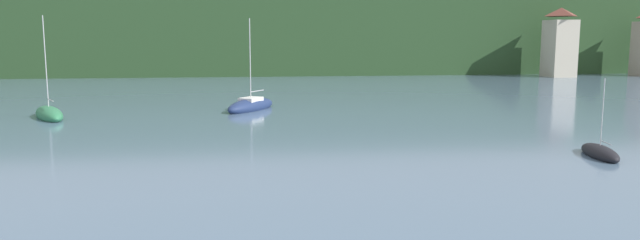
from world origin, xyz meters
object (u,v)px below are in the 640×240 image
at_px(sailboat_far_3, 49,114).
at_px(sailboat_mid_2, 600,153).
at_px(sailboat_far_7, 251,106).
at_px(shore_building_west, 560,43).

bearing_deg(sailboat_far_3, sailboat_mid_2, -146.79).
xyz_separation_m(sailboat_mid_2, sailboat_far_7, (-18.81, 22.74, 0.17)).
bearing_deg(shore_building_west, sailboat_far_7, -143.59).
relative_size(shore_building_west, sailboat_mid_2, 2.40).
distance_m(shore_building_west, sailboat_mid_2, 66.48).
distance_m(sailboat_far_3, sailboat_far_7, 16.41).
xyz_separation_m(shore_building_west, sailboat_far_7, (-49.10, -36.22, -4.93)).
height_order(shore_building_west, sailboat_far_7, shore_building_west).
height_order(shore_building_west, sailboat_far_3, shore_building_west).
relative_size(shore_building_west, sailboat_far_3, 1.28).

